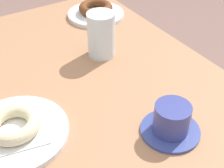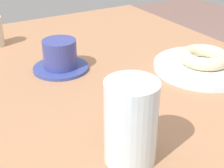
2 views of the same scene
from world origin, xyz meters
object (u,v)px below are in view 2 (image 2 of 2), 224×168
(donut_sugar_ring, at_px, (204,57))
(coffee_cup, at_px, (60,56))
(plate_sugar_ring, at_px, (203,67))
(water_glass, at_px, (131,122))

(donut_sugar_ring, relative_size, coffee_cup, 0.89)
(plate_sugar_ring, xyz_separation_m, water_glass, (0.17, -0.31, 0.06))
(donut_sugar_ring, bearing_deg, plate_sugar_ring, 0.00)
(plate_sugar_ring, height_order, water_glass, water_glass)
(plate_sugar_ring, distance_m, coffee_cup, 0.33)
(plate_sugar_ring, bearing_deg, coffee_cup, -120.59)
(donut_sugar_ring, bearing_deg, coffee_cup, -120.59)
(water_glass, bearing_deg, donut_sugar_ring, 118.93)
(donut_sugar_ring, xyz_separation_m, coffee_cup, (-0.17, -0.28, 0.00))
(plate_sugar_ring, xyz_separation_m, donut_sugar_ring, (-0.00, 0.00, 0.02))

